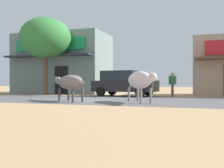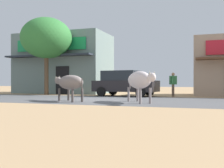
{
  "view_description": "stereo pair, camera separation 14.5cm",
  "coord_description": "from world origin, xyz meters",
  "px_view_note": "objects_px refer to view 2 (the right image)",
  "views": [
    {
      "loc": [
        5.65,
        -13.25,
        0.9
      ],
      "look_at": [
        1.12,
        0.24,
        0.81
      ],
      "focal_mm": 44.15,
      "sensor_mm": 36.0,
      "label": 1
    },
    {
      "loc": [
        5.79,
        -13.2,
        0.9
      ],
      "look_at": [
        1.12,
        0.24,
        0.81
      ],
      "focal_mm": 44.15,
      "sensor_mm": 36.0,
      "label": 2
    }
  ],
  "objects_px": {
    "pedestrian_by_shop": "(173,83)",
    "roadside_tree": "(46,38)",
    "cow_near_brown": "(70,83)",
    "parked_hatchback_car": "(124,83)",
    "cow_far_dark": "(139,80)"
  },
  "relations": [
    {
      "from": "cow_near_brown",
      "to": "pedestrian_by_shop",
      "type": "xyz_separation_m",
      "value": [
        4.09,
        5.89,
        -0.01
      ]
    },
    {
      "from": "cow_far_dark",
      "to": "pedestrian_by_shop",
      "type": "relative_size",
      "value": 1.71
    },
    {
      "from": "roadside_tree",
      "to": "cow_near_brown",
      "type": "distance_m",
      "value": 8.02
    },
    {
      "from": "parked_hatchback_car",
      "to": "pedestrian_by_shop",
      "type": "relative_size",
      "value": 2.82
    },
    {
      "from": "pedestrian_by_shop",
      "to": "roadside_tree",
      "type": "bearing_deg",
      "value": -177.97
    },
    {
      "from": "roadside_tree",
      "to": "pedestrian_by_shop",
      "type": "height_order",
      "value": "roadside_tree"
    },
    {
      "from": "roadside_tree",
      "to": "pedestrian_by_shop",
      "type": "distance_m",
      "value": 9.47
    },
    {
      "from": "parked_hatchback_car",
      "to": "pedestrian_by_shop",
      "type": "distance_m",
      "value": 3.09
    },
    {
      "from": "roadside_tree",
      "to": "cow_far_dark",
      "type": "bearing_deg",
      "value": -33.22
    },
    {
      "from": "parked_hatchback_car",
      "to": "roadside_tree",
      "type": "bearing_deg",
      "value": 179.75
    },
    {
      "from": "cow_far_dark",
      "to": "parked_hatchback_car",
      "type": "bearing_deg",
      "value": 113.2
    },
    {
      "from": "cow_far_dark",
      "to": "pedestrian_by_shop",
      "type": "bearing_deg",
      "value": 81.89
    },
    {
      "from": "parked_hatchback_car",
      "to": "pedestrian_by_shop",
      "type": "bearing_deg",
      "value": 6.35
    },
    {
      "from": "cow_near_brown",
      "to": "pedestrian_by_shop",
      "type": "height_order",
      "value": "pedestrian_by_shop"
    },
    {
      "from": "pedestrian_by_shop",
      "to": "cow_near_brown",
      "type": "bearing_deg",
      "value": -124.81
    }
  ]
}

